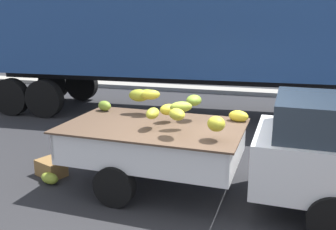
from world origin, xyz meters
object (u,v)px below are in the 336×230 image
at_px(pickup_truck, 283,150).
at_px(produce_crate, 51,168).
at_px(fallen_banana_bunch_near_tailgate, 50,178).
at_px(semi_trailer, 174,26).

distance_m(pickup_truck, produce_crate, 4.03).
distance_m(pickup_truck, fallen_banana_bunch_near_tailgate, 3.90).
xyz_separation_m(pickup_truck, produce_crate, (-3.97, -0.02, -0.74)).
height_order(semi_trailer, produce_crate, semi_trailer).
bearing_deg(pickup_truck, semi_trailer, 123.72).
xyz_separation_m(pickup_truck, semi_trailer, (-3.01, 4.94, 1.66)).
relative_size(semi_trailer, produce_crate, 23.29).
relative_size(fallen_banana_bunch_near_tailgate, produce_crate, 0.73).
bearing_deg(fallen_banana_bunch_near_tailgate, semi_trailer, 81.40).
bearing_deg(pickup_truck, fallen_banana_bunch_near_tailgate, -172.88).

